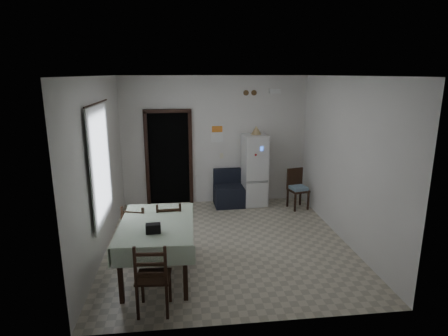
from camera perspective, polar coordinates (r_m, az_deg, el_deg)
ground at (r=6.83m, az=0.50°, el=-11.26°), size 4.50×4.50×0.00m
ceiling at (r=6.17m, az=0.56°, el=13.86°), size 4.20×4.50×0.02m
wall_back at (r=8.53m, az=-1.39°, el=4.17°), size 4.20×0.02×2.90m
wall_front at (r=4.22m, az=4.44°, el=-6.49°), size 4.20×0.02×2.90m
wall_left at (r=6.43m, az=-18.37°, el=0.10°), size 0.02×4.50×2.90m
wall_right at (r=6.93m, az=18.04°, el=1.10°), size 0.02×4.50×2.90m
doorway at (r=8.78m, az=-8.34°, el=1.71°), size 1.06×0.52×2.22m
window_recess at (r=6.23m, az=-19.24°, el=0.53°), size 0.10×1.20×1.60m
curtain at (r=6.21m, az=-18.25°, el=0.56°), size 0.02×1.45×1.85m
curtain_rod at (r=6.06m, az=-18.85°, el=9.32°), size 0.02×1.60×0.02m
calendar at (r=8.50m, az=-1.05°, el=5.29°), size 0.28×0.02×0.40m
calendar_image at (r=8.48m, az=-1.05°, el=5.95°), size 0.24×0.01×0.14m
light_switch at (r=8.61m, az=-0.37°, el=1.88°), size 0.08×0.02×0.12m
vent_left at (r=8.49m, az=3.38°, el=11.37°), size 0.12×0.03×0.12m
vent_right at (r=8.53m, az=4.59°, el=11.36°), size 0.12×0.03×0.12m
emergency_light at (r=8.61m, az=7.76°, el=11.50°), size 0.25×0.07×0.09m
fridge at (r=8.49m, az=4.69°, el=-0.33°), size 0.57×0.57×1.63m
tan_cone at (r=8.33m, az=4.94°, el=5.77°), size 0.25×0.25×0.19m
navy_seat at (r=8.50m, az=0.80°, el=-3.11°), size 0.69×0.67×0.81m
corner_chair at (r=8.47m, az=11.25°, el=-3.19°), size 0.46×0.46×0.89m
dining_table at (r=5.75m, az=-10.07°, el=-12.00°), size 1.11×1.64×0.84m
black_bag at (r=5.22m, az=-10.73°, el=-9.04°), size 0.21×0.13×0.13m
dining_chair_far_left at (r=6.31m, az=-12.97°, el=-9.27°), size 0.49×0.49×0.93m
dining_chair_far_right at (r=6.25m, az=-8.33°, el=-9.10°), size 0.43×0.43×0.96m
dining_chair_near_head at (r=4.93m, az=-10.71°, el=-15.86°), size 0.45×0.45×0.97m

